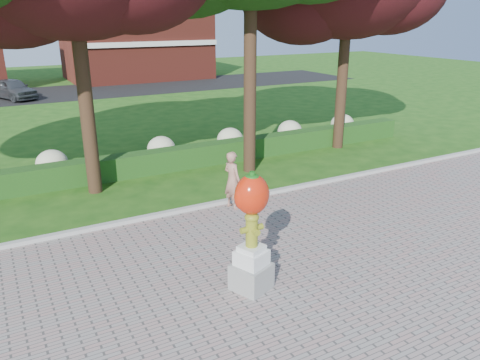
% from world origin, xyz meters
% --- Properties ---
extents(ground, '(100.00, 100.00, 0.00)m').
position_xyz_m(ground, '(0.00, 0.00, 0.00)').
color(ground, '#1C4B12').
rests_on(ground, ground).
extents(walkway, '(40.00, 14.00, 0.04)m').
position_xyz_m(walkway, '(0.00, -4.00, 0.02)').
color(walkway, gray).
rests_on(walkway, ground).
extents(curb, '(40.00, 0.18, 0.15)m').
position_xyz_m(curb, '(0.00, 3.00, 0.07)').
color(curb, '#ADADA5').
rests_on(curb, ground).
extents(lawn_hedge, '(24.00, 0.70, 0.80)m').
position_xyz_m(lawn_hedge, '(0.00, 7.00, 0.40)').
color(lawn_hedge, '#144616').
rests_on(lawn_hedge, ground).
extents(hydrangea_row, '(20.10, 1.10, 0.99)m').
position_xyz_m(hydrangea_row, '(0.57, 8.00, 0.55)').
color(hydrangea_row, '#C1C294').
rests_on(hydrangea_row, ground).
extents(street, '(50.00, 8.00, 0.02)m').
position_xyz_m(street, '(0.00, 28.00, 0.01)').
color(street, black).
rests_on(street, ground).
extents(building_right, '(12.00, 8.00, 6.40)m').
position_xyz_m(building_right, '(8.00, 34.00, 3.20)').
color(building_right, maroon).
rests_on(building_right, ground).
extents(hydrant_sculpture, '(0.91, 0.91, 2.57)m').
position_xyz_m(hydrant_sculpture, '(-0.42, -1.45, 1.40)').
color(hydrant_sculpture, gray).
rests_on(hydrant_sculpture, walkway).
extents(woman, '(0.55, 0.71, 1.73)m').
position_xyz_m(woman, '(1.27, 2.60, 0.90)').
color(woman, '#A87460').
rests_on(woman, walkway).
extents(parked_car, '(3.19, 4.43, 1.40)m').
position_xyz_m(parked_car, '(-2.94, 26.67, 0.72)').
color(parked_car, '#3C3F43').
rests_on(parked_car, street).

